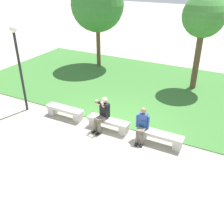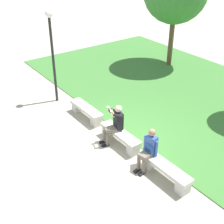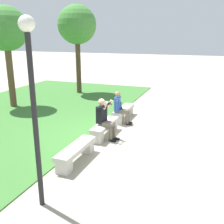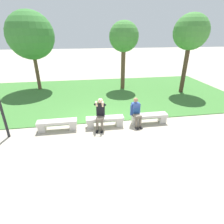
% 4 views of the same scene
% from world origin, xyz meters
% --- Properties ---
extents(ground_plane, '(80.00, 80.00, 0.00)m').
position_xyz_m(ground_plane, '(0.00, 0.00, 0.00)').
color(ground_plane, '#A89E8C').
extents(grass_strip, '(17.70, 8.00, 0.03)m').
position_xyz_m(grass_strip, '(0.00, 4.38, 0.01)').
color(grass_strip, '#3D7533').
rests_on(grass_strip, ground).
extents(bench_main, '(1.64, 0.40, 0.45)m').
position_xyz_m(bench_main, '(-2.03, 0.00, 0.29)').
color(bench_main, beige).
rests_on(bench_main, ground).
extents(bench_near, '(1.64, 0.40, 0.45)m').
position_xyz_m(bench_near, '(-0.00, 0.00, 0.29)').
color(bench_near, beige).
rests_on(bench_near, ground).
extents(bench_mid, '(1.64, 0.40, 0.45)m').
position_xyz_m(bench_mid, '(2.03, 0.00, 0.29)').
color(bench_mid, beige).
rests_on(bench_mid, ground).
extents(person_photographer, '(0.53, 0.77, 1.32)m').
position_xyz_m(person_photographer, '(-0.20, -0.08, 0.74)').
color(person_photographer, black).
rests_on(person_photographer, ground).
extents(person_distant, '(0.48, 0.71, 1.26)m').
position_xyz_m(person_distant, '(1.37, -0.07, 0.67)').
color(person_distant, black).
rests_on(person_distant, ground).
extents(backpack, '(0.28, 0.24, 0.43)m').
position_xyz_m(backpack, '(1.37, 0.01, 0.63)').
color(backpack, '#234C8C').
rests_on(backpack, bench_mid).
extents(lamp_post, '(0.28, 0.28, 3.58)m').
position_xyz_m(lamp_post, '(-3.91, -0.23, 2.36)').
color(lamp_post, black).
rests_on(lamp_post, ground).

